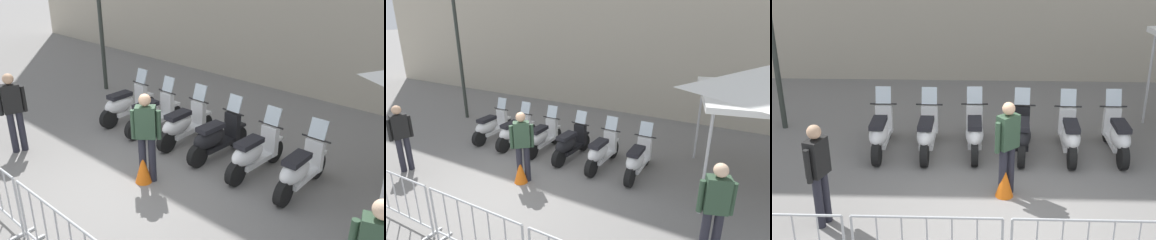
% 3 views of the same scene
% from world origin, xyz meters
% --- Properties ---
extents(ground_plane, '(120.00, 120.00, 0.00)m').
position_xyz_m(ground_plane, '(0.00, 0.00, 0.00)').
color(ground_plane, slate).
extents(motorcycle_0, '(0.67, 1.71, 1.24)m').
position_xyz_m(motorcycle_0, '(-1.90, 2.57, 0.45)').
color(motorcycle_0, black).
rests_on(motorcycle_0, ground).
extents(motorcycle_1, '(0.70, 1.71, 1.24)m').
position_xyz_m(motorcycle_1, '(-0.97, 2.37, 0.45)').
color(motorcycle_1, black).
rests_on(motorcycle_1, ground).
extents(motorcycle_2, '(0.67, 1.72, 1.24)m').
position_xyz_m(motorcycle_2, '(-0.02, 2.24, 0.45)').
color(motorcycle_2, black).
rests_on(motorcycle_2, ground).
extents(motorcycle_3, '(0.74, 1.70, 1.24)m').
position_xyz_m(motorcycle_3, '(0.91, 2.01, 0.45)').
color(motorcycle_3, black).
rests_on(motorcycle_3, ground).
extents(motorcycle_4, '(0.72, 1.70, 1.24)m').
position_xyz_m(motorcycle_4, '(1.83, 1.77, 0.45)').
color(motorcycle_4, black).
rests_on(motorcycle_4, ground).
extents(motorcycle_5, '(0.67, 1.71, 1.24)m').
position_xyz_m(motorcycle_5, '(2.78, 1.60, 0.45)').
color(motorcycle_5, black).
rests_on(motorcycle_5, ground).
extents(barrier_segment_1, '(1.96, 0.81, 1.07)m').
position_xyz_m(barrier_segment_1, '(-1.38, -1.53, 0.52)').
color(barrier_segment_1, '#B2B5B7').
rests_on(barrier_segment_1, ground).
extents(barrier_segment_2, '(1.96, 0.81, 1.07)m').
position_xyz_m(barrier_segment_2, '(0.65, -1.96, 0.52)').
color(barrier_segment_2, '#B2B5B7').
rests_on(barrier_segment_2, ground).
extents(street_lamp, '(0.36, 0.36, 5.02)m').
position_xyz_m(street_lamp, '(-4.05, 4.25, 3.09)').
color(street_lamp, '#2D332D').
rests_on(street_lamp, ground).
extents(officer_near_row_end, '(0.55, 0.26, 1.73)m').
position_xyz_m(officer_near_row_end, '(4.23, -0.79, 0.98)').
color(officer_near_row_end, '#23232D').
rests_on(officer_near_row_end, ground).
extents(officer_mid_plaza, '(0.50, 0.36, 1.73)m').
position_xyz_m(officer_mid_plaza, '(0.23, 0.56, 0.98)').
color(officer_mid_plaza, '#23232D').
rests_on(officer_mid_plaza, ground).
extents(officer_by_barriers, '(0.37, 0.48, 1.73)m').
position_xyz_m(officer_by_barriers, '(-2.87, 0.16, 0.98)').
color(officer_by_barriers, '#23232D').
rests_on(officer_by_barriers, ground).
extents(traffic_cone, '(0.32, 0.32, 0.55)m').
position_xyz_m(traffic_cone, '(0.18, 0.48, 0.28)').
color(traffic_cone, orange).
rests_on(traffic_cone, ground).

